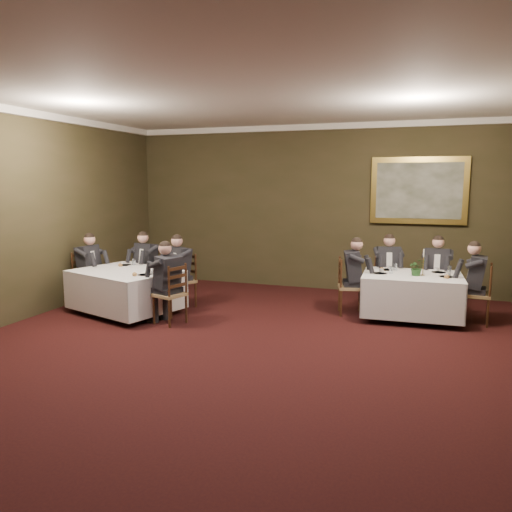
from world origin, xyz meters
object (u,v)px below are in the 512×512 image
Objects in this scene: painting at (419,191)px; chair_sec_backleft at (148,285)px; diner_main_endright at (477,293)px; diner_sec_backleft at (147,274)px; chair_sec_endleft at (88,289)px; diner_main_backright at (436,281)px; table_main at (412,293)px; chair_main_endleft at (350,298)px; diner_sec_endleft at (88,277)px; diner_sec_endright at (170,293)px; chair_main_backright at (436,293)px; table_second at (126,288)px; diner_sec_backright at (182,280)px; centerpiece at (417,267)px; diner_main_backleft at (387,279)px; chair_sec_backright at (182,292)px; chair_main_endright at (477,307)px; diner_main_endleft at (351,285)px; candlestick at (423,265)px; chair_sec_endright at (171,307)px; chair_main_backleft at (386,290)px.

chair_sec_backleft is at bearing -157.46° from painting.
diner_main_endright is 6.00m from diner_sec_backleft.
diner_main_backright is at bearing 110.37° from chair_sec_endleft.
diner_main_endright reaches higher than table_main.
diner_sec_endleft is (-4.82, -0.88, 0.23)m from chair_main_endleft.
diner_sec_endright is at bearing 145.06° from chair_sec_backleft.
diner_sec_backleft is (-3.94, -0.22, 0.23)m from chair_main_endleft.
diner_main_endright reaches higher than chair_sec_backleft.
chair_main_endleft is at bearing 35.92° from chair_main_backright.
table_main and table_second have the same top height.
diner_main_backright is at bearing -131.16° from diner_sec_backright.
painting reaches higher than centerpiece.
diner_main_backleft is at bearing 6.94° from chair_main_backright.
diner_main_backleft is 1.35× the size of chair_sec_backright.
diner_sec_endleft is (-6.89, -0.96, 0.23)m from chair_main_endright.
diner_main_backright is 5.49m from diner_sec_backleft.
table_second is 1.04m from chair_sec_backright.
diner_sec_backright reaches higher than chair_sec_endleft.
chair_main_backright is 0.74× the size of diner_main_endleft.
candlestick is at bearing 99.54° from diner_main_endright.
chair_sec_backleft reaches higher than table_main.
chair_sec_endright is at bearing 139.38° from diner_sec_backright.
chair_main_backleft is (4.32, 2.08, -0.17)m from table_second.
chair_main_endleft is 1.00× the size of chair_sec_endleft.
diner_sec_backright is at bearing 34.80° from diner_sec_endright.
diner_main_backright reaches higher than chair_sec_endleft.
chair_main_endleft is at bearing 42.28° from chair_main_backleft.
diner_sec_backright is at bearing -94.32° from diner_main_endleft.
candlestick is (-0.24, -0.87, 0.65)m from chair_main_backright.
candlestick is 0.25× the size of painting.
chair_main_backleft is at bearing 25.74° from table_second.
centerpiece is at bearing -143.59° from candlestick.
chair_sec_backright and chair_sec_endright have the same top height.
chair_main_endright is (5.83, 1.30, -0.17)m from table_second.
diner_sec_endleft is (-0.88, -0.67, 0.23)m from chair_sec_backleft.
diner_main_endright is at bearing 102.64° from diner_sec_endleft.
diner_sec_backright is at bearing -173.52° from centerpiece.
table_main is at bearing 68.55° from chair_main_backright.
chair_main_backright reaches higher than table_second.
diner_sec_backleft and diner_sec_endright have the same top height.
diner_sec_endleft is at bearing -171.03° from table_main.
chair_sec_backright is 1.00× the size of chair_sec_endright.
chair_sec_backright is 0.74× the size of diner_sec_backright.
chair_main_endleft is (-1.03, -0.04, -0.17)m from table_main.
diner_sec_backright is 0.73× the size of painting.
table_main is 1.04m from chair_main_endright.
diner_main_backright is 4.81m from chair_sec_endright.
diner_main_endleft is at bearing 35.72° from diner_main_backright.
diner_main_endright is (1.49, -0.78, 0.23)m from chair_main_backleft.
chair_main_backleft is 5.66m from diner_sec_endleft.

